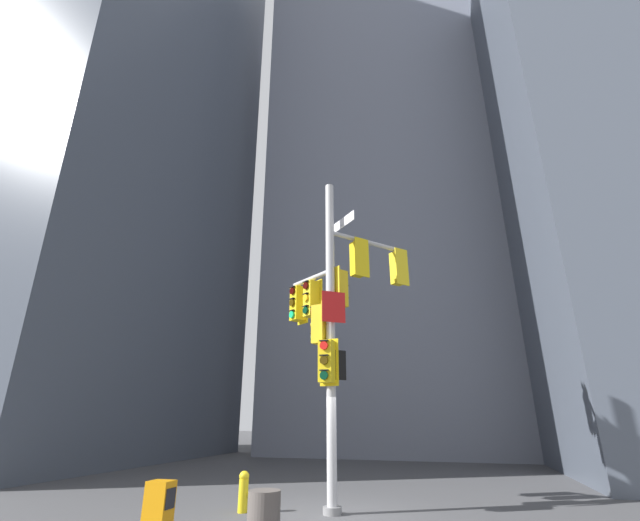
% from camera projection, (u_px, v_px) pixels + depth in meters
% --- Properties ---
extents(ground, '(120.00, 120.00, 0.00)m').
position_uv_depth(ground, '(332.00, 515.00, 9.52)').
color(ground, '#474749').
extents(building_tower_left, '(16.49, 16.49, 41.90)m').
position_uv_depth(building_tower_left, '(95.00, 124.00, 29.27)').
color(building_tower_left, '#4C5460').
rests_on(building_tower_left, ground).
extents(building_tower_right, '(15.97, 15.97, 47.29)m').
position_uv_depth(building_tower_right, '(626.00, 19.00, 24.64)').
color(building_tower_right, '#4C5460').
rests_on(building_tower_right, ground).
extents(building_mid_block, '(14.81, 14.81, 42.73)m').
position_uv_depth(building_mid_block, '(384.00, 172.00, 35.72)').
color(building_mid_block, slate).
rests_on(building_mid_block, ground).
extents(signal_pole_assembly, '(3.40, 2.66, 8.35)m').
position_uv_depth(signal_pole_assembly, '(336.00, 308.00, 11.52)').
color(signal_pole_assembly, '#B2B2B5').
rests_on(signal_pole_assembly, ground).
extents(fire_hydrant, '(0.33, 0.23, 0.86)m').
position_uv_depth(fire_hydrant, '(244.00, 490.00, 9.88)').
color(fire_hydrant, yellow).
rests_on(fire_hydrant, ground).
extents(newspaper_box, '(0.45, 0.36, 0.94)m').
position_uv_depth(newspaper_box, '(159.00, 509.00, 7.72)').
color(newspaper_box, orange).
rests_on(newspaper_box, ground).
extents(trash_bin, '(0.55, 0.55, 0.87)m').
position_uv_depth(trash_bin, '(264.00, 519.00, 7.13)').
color(trash_bin, '#59514C').
rests_on(trash_bin, ground).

